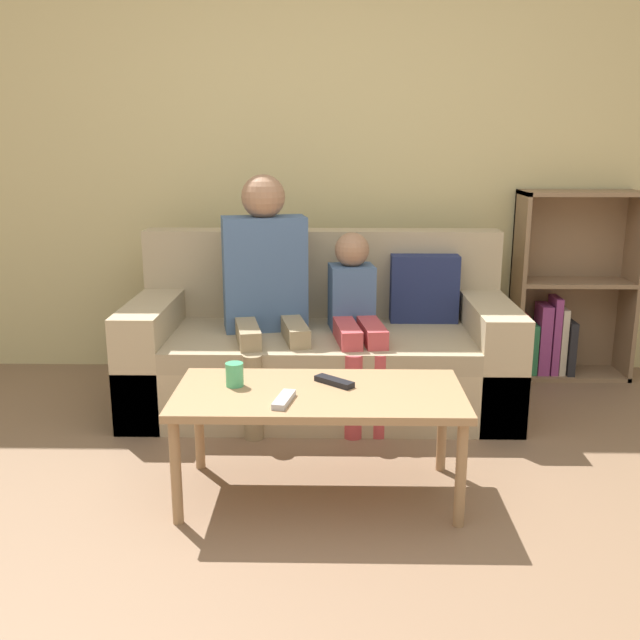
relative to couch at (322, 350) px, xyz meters
The scene contains 10 objects.
ground_plane 1.70m from the couch, 88.14° to the right, with size 22.00×22.00×0.00m, color #84664C.
wall_back 1.20m from the couch, 85.21° to the left, with size 12.00×0.06×2.60m.
couch is the anchor object (origin of this frame).
bookshelf 1.50m from the couch, 19.49° to the left, with size 0.67×0.28×1.08m.
coffee_table 1.03m from the couch, 89.83° to the right, with size 1.10×0.53×0.43m.
person_adult 0.49m from the couch, 165.23° to the right, with size 0.49×0.67×1.20m.
person_child 0.32m from the couch, 39.41° to the right, with size 0.30×0.63×0.91m.
cup_near 1.05m from the couch, 108.38° to the right, with size 0.07×0.07×0.09m.
tv_remote_0 1.17m from the couch, 96.07° to the right, with size 0.08×0.18×0.02m.
tv_remote_1 0.97m from the couch, 86.35° to the right, with size 0.16×0.15×0.02m.
Camera 1 is at (-0.00, -1.92, 1.37)m, focal length 40.00 mm.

